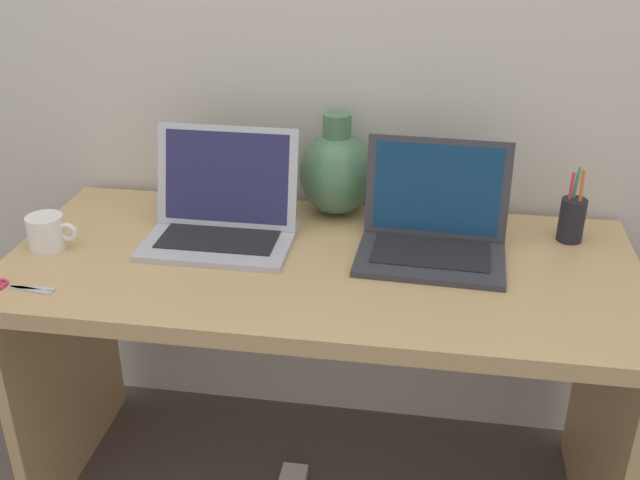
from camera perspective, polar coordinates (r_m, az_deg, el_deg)
name	(u,v)px	position (r m, az deg, el deg)	size (l,w,h in m)	color
back_wall	(344,13)	(1.92, 1.82, 16.91)	(4.40, 0.04, 2.40)	beige
desk	(320,315)	(1.80, 0.00, -5.74)	(1.45, 0.66, 0.71)	tan
laptop_left	(223,210)	(1.82, -7.40, 2.25)	(0.35, 0.26, 0.26)	#B2B2B7
laptop_right	(434,224)	(1.76, 8.65, 1.21)	(0.35, 0.27, 0.25)	#333338
green_vase	(337,172)	(1.92, 1.27, 5.21)	(0.19, 0.19, 0.27)	#47704C
coffee_mug	(47,232)	(1.88, -20.06, 0.57)	(0.12, 0.09, 0.08)	white
pen_cup	(572,219)	(1.89, 18.63, 1.56)	(0.06, 0.06, 0.19)	black
scissors	(10,286)	(1.74, -22.51, -3.27)	(0.15, 0.05, 0.01)	#B7B7BC
power_brick	(294,476)	(2.16, -2.02, -17.54)	(0.07, 0.07, 0.03)	white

